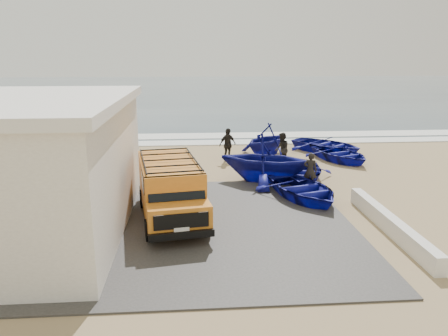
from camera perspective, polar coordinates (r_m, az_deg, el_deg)
name	(u,v)px	position (r m, az deg, el deg)	size (l,w,h in m)	color
ground	(227,205)	(16.63, 0.35, -4.85)	(160.00, 160.00, 0.00)	tan
slab	(172,226)	(14.71, -6.84, -7.50)	(12.00, 10.00, 0.05)	#3F3C3A
ocean	(198,90)	(71.85, -3.41, 10.15)	(180.00, 88.00, 0.01)	#385166
surf_line	(211,143)	(28.20, -1.67, 3.33)	(180.00, 1.60, 0.06)	white
surf_wash	(210,136)	(30.65, -1.90, 4.22)	(180.00, 2.20, 0.04)	white
parapet	(390,224)	(15.06, 20.83, -6.84)	(0.35, 6.00, 0.55)	silver
van	(171,188)	(15.02, -7.00, -2.58)	(2.65, 5.12, 2.09)	orange
boat_near_left	(303,189)	(17.46, 10.23, -2.69)	(2.87, 4.02, 0.83)	navy
boat_near_right	(302,173)	(19.99, 10.15, -0.60)	(2.58, 3.61, 0.75)	navy
boat_mid_left	(266,159)	(19.37, 5.50, 1.22)	(3.52, 4.08, 2.15)	navy
boat_mid_right	(340,154)	(24.11, 14.94, 1.79)	(2.72, 3.80, 0.79)	navy
boat_far_left	(267,139)	(24.75, 5.59, 3.74)	(2.96, 3.43, 1.81)	navy
boat_far_right	(326,145)	(26.13, 13.23, 2.95)	(3.00, 4.20, 0.87)	navy
fisherman_front	(310,171)	(18.82, 11.21, -0.34)	(0.57, 0.37, 1.55)	black
fisherman_middle	(282,149)	(22.44, 7.56, 2.43)	(0.83, 0.65, 1.71)	black
fisherman_back	(228,145)	(23.27, 0.47, 3.06)	(1.03, 0.43, 1.77)	black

